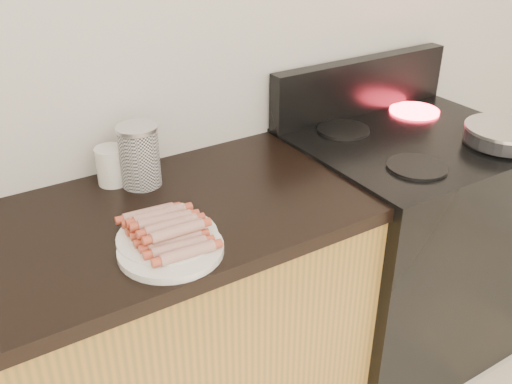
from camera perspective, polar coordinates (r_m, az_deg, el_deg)
wall_back at (r=1.69m, az=-10.63°, el=15.71°), size 4.00×0.04×2.60m
stove at (r=2.20m, az=14.10°, el=-5.61°), size 0.76×0.65×0.91m
stove_panel at (r=2.14m, az=10.46°, el=10.40°), size 0.76×0.06×0.20m
burner_near_left at (r=1.77m, az=15.80°, el=2.43°), size 0.18×0.18×0.01m
burner_near_right at (r=2.02m, az=22.48°, el=4.61°), size 0.18×0.18×0.01m
burner_far_left at (r=1.98m, az=8.73°, el=6.18°), size 0.18×0.18×0.01m
burner_far_right at (r=2.21m, az=15.56°, el=7.82°), size 0.18×0.18×0.01m
frying_pan at (r=2.01m, az=23.75°, el=5.28°), size 0.26×0.45×0.05m
main_plate at (r=1.39m, az=-8.83°, el=-4.72°), size 0.26×0.26×0.02m
side_plate at (r=1.35m, az=-8.51°, el=-5.71°), size 0.31×0.31×0.02m
hotdog_pile at (r=1.38m, az=-8.92°, el=-3.69°), size 0.13×0.25×0.05m
plain_sausages at (r=1.34m, az=-8.56°, el=-5.06°), size 0.13×0.03×0.02m
canister at (r=1.63m, az=-11.58°, el=3.57°), size 0.12×0.12×0.18m
mug at (r=1.67m, az=-14.22°, el=2.57°), size 0.11×0.11×0.11m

